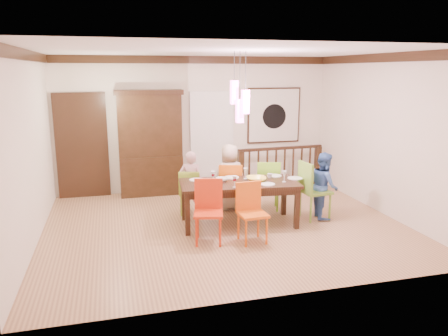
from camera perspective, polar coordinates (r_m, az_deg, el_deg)
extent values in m
plane|color=#906346|center=(7.56, 0.13, -7.47)|extent=(6.00, 6.00, 0.00)
plane|color=white|center=(7.11, 0.14, 15.06)|extent=(6.00, 6.00, 0.00)
plane|color=beige|center=(9.61, -3.69, 5.73)|extent=(6.00, 0.00, 6.00)
plane|color=beige|center=(7.06, -24.13, 2.16)|extent=(0.00, 5.00, 5.00)
plane|color=beige|center=(8.47, 20.23, 4.05)|extent=(0.00, 5.00, 5.00)
cube|color=black|center=(9.46, -18.03, 2.58)|extent=(1.04, 0.07, 2.24)
cube|color=silver|center=(9.70, -1.59, 3.43)|extent=(0.97, 0.05, 2.22)
cube|color=black|center=(10.06, 6.51, 6.84)|extent=(1.25, 0.04, 1.25)
cube|color=silver|center=(10.04, 6.56, 6.83)|extent=(1.18, 0.02, 1.18)
cylinder|color=black|center=(10.03, 6.59, 6.71)|extent=(0.56, 0.01, 0.56)
cube|color=#FF4CB7|center=(7.20, 1.34, 9.85)|extent=(0.11, 0.11, 0.38)
cylinder|color=black|center=(7.19, 1.36, 13.20)|extent=(0.01, 0.01, 0.46)
cube|color=#FF4CB7|center=(7.16, 2.80, 8.62)|extent=(0.11, 0.11, 0.38)
cylinder|color=black|center=(7.14, 2.85, 12.59)|extent=(0.01, 0.01, 0.61)
cube|color=#FF4CB7|center=(7.19, 2.06, 7.45)|extent=(0.11, 0.11, 0.38)
cylinder|color=black|center=(7.17, 2.09, 11.99)|extent=(0.01, 0.01, 0.76)
cube|color=black|center=(7.40, 1.98, -2.03)|extent=(2.06, 1.08, 0.05)
cube|color=black|center=(7.66, -5.42, -4.50)|extent=(0.09, 0.09, 0.70)
cube|color=black|center=(8.14, 7.39, -3.52)|extent=(0.09, 0.09, 0.70)
cube|color=black|center=(6.96, -4.42, -6.24)|extent=(0.09, 0.09, 0.70)
cube|color=black|center=(7.48, 9.52, -5.03)|extent=(0.09, 0.09, 0.70)
cube|color=black|center=(7.79, 1.15, -1.86)|extent=(1.78, 0.21, 0.10)
cube|color=black|center=(7.06, 2.89, -3.40)|extent=(1.78, 0.21, 0.10)
cube|color=#8AAE2C|center=(8.06, -4.46, -3.23)|extent=(0.46, 0.46, 0.04)
cube|color=#8AAE2C|center=(8.00, -4.49, -1.68)|extent=(0.37, 0.13, 0.41)
cylinder|color=#8AAE2C|center=(7.95, -5.32, -5.02)|extent=(0.03, 0.03, 0.39)
cylinder|color=#8AAE2C|center=(8.00, -3.16, -4.86)|extent=(0.03, 0.03, 0.39)
cylinder|color=#8AAE2C|center=(8.23, -5.67, -4.39)|extent=(0.03, 0.03, 0.39)
cylinder|color=#8AAE2C|center=(8.28, -3.59, -4.25)|extent=(0.03, 0.03, 0.39)
cube|color=#D15A0E|center=(8.13, 0.92, -2.68)|extent=(0.53, 0.53, 0.04)
cube|color=#D15A0E|center=(8.06, 0.93, -0.95)|extent=(0.41, 0.17, 0.46)
cylinder|color=#D15A0E|center=(7.99, 0.06, -4.68)|extent=(0.04, 0.04, 0.44)
cylinder|color=#D15A0E|center=(8.08, 2.41, -4.49)|extent=(0.04, 0.04, 0.44)
cylinder|color=#D15A0E|center=(8.31, -0.55, -4.00)|extent=(0.04, 0.04, 0.44)
cylinder|color=#D15A0E|center=(8.39, 1.73, -3.83)|extent=(0.04, 0.04, 0.44)
cube|color=#7BC827|center=(8.34, 5.74, -2.30)|extent=(0.53, 0.53, 0.04)
cube|color=#7BC827|center=(8.28, 5.77, -0.59)|extent=(0.42, 0.16, 0.47)
cylinder|color=#7BC827|center=(8.19, 4.98, -4.27)|extent=(0.04, 0.04, 0.45)
cylinder|color=#7BC827|center=(8.31, 7.24, -4.08)|extent=(0.04, 0.04, 0.45)
cylinder|color=#7BC827|center=(8.50, 4.20, -3.62)|extent=(0.04, 0.04, 0.45)
cylinder|color=#7BC827|center=(8.62, 6.39, -3.44)|extent=(0.04, 0.04, 0.45)
cube|color=red|center=(6.69, -2.05, -5.95)|extent=(0.53, 0.53, 0.04)
cube|color=red|center=(6.61, -2.07, -3.81)|extent=(0.43, 0.14, 0.48)
cylinder|color=red|center=(6.57, -3.21, -8.52)|extent=(0.04, 0.04, 0.46)
cylinder|color=red|center=(6.65, -0.19, -8.25)|extent=(0.04, 0.04, 0.46)
cylinder|color=red|center=(6.90, -3.80, -7.49)|extent=(0.04, 0.04, 0.46)
cylinder|color=red|center=(6.97, -0.93, -7.25)|extent=(0.04, 0.04, 0.46)
cube|color=#D55710|center=(6.73, 3.75, -6.06)|extent=(0.44, 0.44, 0.04)
cube|color=#D55710|center=(6.66, 3.78, -4.05)|extent=(0.42, 0.06, 0.45)
cylinder|color=#D55710|center=(6.61, 2.79, -8.50)|extent=(0.04, 0.04, 0.43)
cylinder|color=#D55710|center=(6.71, 5.55, -8.21)|extent=(0.04, 0.04, 0.43)
cylinder|color=#D55710|center=(6.91, 1.95, -7.54)|extent=(0.04, 0.04, 0.43)
cylinder|color=#D55710|center=(7.01, 4.60, -7.28)|extent=(0.04, 0.04, 0.43)
cube|color=#6FA233|center=(7.92, 11.85, -3.00)|extent=(0.51, 0.51, 0.04)
cube|color=#6FA233|center=(7.85, 11.94, -1.03)|extent=(0.08, 0.47, 0.51)
cylinder|color=#6FA233|center=(7.74, 11.12, -5.30)|extent=(0.04, 0.04, 0.49)
cylinder|color=#6FA233|center=(7.91, 13.61, -5.03)|extent=(0.04, 0.04, 0.49)
cylinder|color=#6FA233|center=(8.07, 9.96, -4.51)|extent=(0.04, 0.04, 0.49)
cylinder|color=#6FA233|center=(8.23, 12.37, -4.28)|extent=(0.04, 0.04, 0.49)
cube|color=black|center=(9.44, -9.45, -0.90)|extent=(1.30, 0.44, 0.84)
cube|color=black|center=(9.27, -9.70, 5.58)|extent=(1.30, 0.40, 1.30)
cube|color=black|center=(9.46, -9.81, 5.71)|extent=(1.12, 0.02, 1.12)
cube|color=black|center=(9.21, -9.86, 9.73)|extent=(1.40, 0.44, 0.10)
cube|color=black|center=(9.45, 2.08, -0.46)|extent=(0.13, 0.13, 0.92)
cube|color=black|center=(10.14, 12.25, 0.16)|extent=(0.13, 0.13, 0.92)
cube|color=black|center=(9.67, 7.42, 2.58)|extent=(1.99, 0.19, 0.06)
cube|color=black|center=(9.86, 7.27, -2.47)|extent=(1.87, 0.17, 0.05)
imported|color=#D09EA2|center=(8.05, -4.35, -1.90)|extent=(0.48, 0.38, 1.17)
imported|color=#BDA98F|center=(8.25, 0.72, -1.18)|extent=(0.64, 0.44, 1.26)
imported|color=#3F68B2|center=(8.00, 12.95, -2.21)|extent=(0.55, 0.65, 1.19)
imported|color=yellow|center=(7.44, 4.22, -1.47)|extent=(0.36, 0.36, 0.08)
imported|color=white|center=(7.43, -0.28, -1.52)|extent=(0.24, 0.24, 0.06)
imported|color=silver|center=(7.13, -1.26, -1.99)|extent=(0.17, 0.17, 0.10)
imported|color=silver|center=(7.69, 6.02, -1.03)|extent=(0.10, 0.10, 0.08)
cylinder|color=white|center=(7.53, -3.58, -1.56)|extent=(0.26, 0.26, 0.01)
cylinder|color=white|center=(7.68, 0.99, -1.24)|extent=(0.26, 0.26, 0.01)
cylinder|color=white|center=(7.85, 6.59, -1.01)|extent=(0.26, 0.26, 0.01)
cylinder|color=white|center=(6.95, -2.35, -2.74)|extent=(0.26, 0.26, 0.01)
cylinder|color=white|center=(7.26, 5.66, -2.12)|extent=(0.26, 0.26, 0.01)
cylinder|color=white|center=(7.73, 9.25, -1.32)|extent=(0.26, 0.26, 0.01)
cube|color=#D83359|center=(7.10, 2.29, -2.41)|extent=(0.18, 0.14, 0.01)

